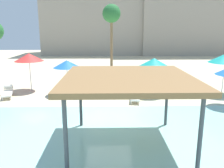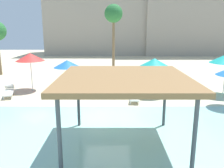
{
  "view_description": "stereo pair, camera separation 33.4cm",
  "coord_description": "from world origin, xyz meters",
  "px_view_note": "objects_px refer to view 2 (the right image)",
  "views": [
    {
      "loc": [
        -0.09,
        -11.8,
        4.59
      ],
      "look_at": [
        0.21,
        2.0,
        1.3
      ],
      "focal_mm": 37.48,
      "sensor_mm": 36.0,
      "label": 1
    },
    {
      "loc": [
        0.24,
        -11.8,
        4.59
      ],
      "look_at": [
        0.21,
        2.0,
        1.3
      ],
      "focal_mm": 37.48,
      "sensor_mm": 36.0,
      "label": 2
    }
  ],
  "objects_px": {
    "lounge_chair_4": "(136,95)",
    "lounge_chair_5": "(198,89)",
    "beach_umbrella_blue_6": "(68,64)",
    "palm_tree_0": "(114,15)",
    "beach_umbrella_red_0": "(31,57)",
    "lounge_chair_1": "(9,91)",
    "beach_umbrella_teal_1": "(155,63)",
    "lounge_chair_3": "(99,88)",
    "lounge_chair_2": "(119,81)",
    "shade_pavilion": "(125,80)"
  },
  "relations": [
    {
      "from": "beach_umbrella_blue_6",
      "to": "lounge_chair_4",
      "type": "relative_size",
      "value": 1.25
    },
    {
      "from": "beach_umbrella_teal_1",
      "to": "lounge_chair_3",
      "type": "distance_m",
      "value": 4.4
    },
    {
      "from": "beach_umbrella_blue_6",
      "to": "palm_tree_0",
      "type": "relative_size",
      "value": 0.35
    },
    {
      "from": "lounge_chair_3",
      "to": "beach_umbrella_teal_1",
      "type": "bearing_deg",
      "value": 111.69
    },
    {
      "from": "beach_umbrella_red_0",
      "to": "lounge_chair_2",
      "type": "bearing_deg",
      "value": 13.56
    },
    {
      "from": "beach_umbrella_red_0",
      "to": "beach_umbrella_blue_6",
      "type": "relative_size",
      "value": 1.15
    },
    {
      "from": "palm_tree_0",
      "to": "beach_umbrella_teal_1",
      "type": "bearing_deg",
      "value": -72.92
    },
    {
      "from": "shade_pavilion",
      "to": "palm_tree_0",
      "type": "height_order",
      "value": "palm_tree_0"
    },
    {
      "from": "lounge_chair_4",
      "to": "lounge_chair_5",
      "type": "height_order",
      "value": "same"
    },
    {
      "from": "lounge_chair_1",
      "to": "lounge_chair_5",
      "type": "bearing_deg",
      "value": 75.93
    },
    {
      "from": "lounge_chair_1",
      "to": "lounge_chair_5",
      "type": "distance_m",
      "value": 13.42
    },
    {
      "from": "beach_umbrella_teal_1",
      "to": "beach_umbrella_blue_6",
      "type": "bearing_deg",
      "value": 179.45
    },
    {
      "from": "lounge_chair_4",
      "to": "palm_tree_0",
      "type": "height_order",
      "value": "palm_tree_0"
    },
    {
      "from": "lounge_chair_2",
      "to": "beach_umbrella_teal_1",
      "type": "bearing_deg",
      "value": 53.07
    },
    {
      "from": "shade_pavilion",
      "to": "beach_umbrella_red_0",
      "type": "relative_size",
      "value": 1.69
    },
    {
      "from": "lounge_chair_5",
      "to": "beach_umbrella_teal_1",
      "type": "bearing_deg",
      "value": -111.16
    },
    {
      "from": "beach_umbrella_red_0",
      "to": "lounge_chair_3",
      "type": "xyz_separation_m",
      "value": [
        5.1,
        -0.78,
        -2.19
      ]
    },
    {
      "from": "lounge_chair_5",
      "to": "lounge_chair_4",
      "type": "bearing_deg",
      "value": -95.03
    },
    {
      "from": "shade_pavilion",
      "to": "beach_umbrella_blue_6",
      "type": "distance_m",
      "value": 8.55
    },
    {
      "from": "beach_umbrella_blue_6",
      "to": "lounge_chair_2",
      "type": "xyz_separation_m",
      "value": [
        3.63,
        2.69,
        -1.85
      ]
    },
    {
      "from": "lounge_chair_4",
      "to": "lounge_chair_5",
      "type": "bearing_deg",
      "value": 116.67
    },
    {
      "from": "beach_umbrella_red_0",
      "to": "beach_umbrella_blue_6",
      "type": "xyz_separation_m",
      "value": [
        2.95,
        -1.1,
        -0.34
      ]
    },
    {
      "from": "lounge_chair_4",
      "to": "palm_tree_0",
      "type": "xyz_separation_m",
      "value": [
        -1.35,
        10.59,
        5.58
      ]
    },
    {
      "from": "lounge_chair_2",
      "to": "lounge_chair_1",
      "type": "bearing_deg",
      "value": -56.33
    },
    {
      "from": "beach_umbrella_red_0",
      "to": "lounge_chair_5",
      "type": "bearing_deg",
      "value": -4.47
    },
    {
      "from": "beach_umbrella_teal_1",
      "to": "lounge_chair_3",
      "type": "bearing_deg",
      "value": 174.55
    },
    {
      "from": "beach_umbrella_blue_6",
      "to": "beach_umbrella_red_0",
      "type": "bearing_deg",
      "value": 159.56
    },
    {
      "from": "beach_umbrella_red_0",
      "to": "lounge_chair_1",
      "type": "bearing_deg",
      "value": -124.77
    },
    {
      "from": "beach_umbrella_teal_1",
      "to": "palm_tree_0",
      "type": "distance_m",
      "value": 10.22
    },
    {
      "from": "beach_umbrella_teal_1",
      "to": "palm_tree_0",
      "type": "height_order",
      "value": "palm_tree_0"
    },
    {
      "from": "shade_pavilion",
      "to": "lounge_chair_4",
      "type": "height_order",
      "value": "shade_pavilion"
    },
    {
      "from": "beach_umbrella_red_0",
      "to": "lounge_chair_4",
      "type": "height_order",
      "value": "beach_umbrella_red_0"
    },
    {
      "from": "beach_umbrella_red_0",
      "to": "palm_tree_0",
      "type": "distance_m",
      "value": 10.67
    },
    {
      "from": "beach_umbrella_red_0",
      "to": "lounge_chair_4",
      "type": "bearing_deg",
      "value": -19.09
    },
    {
      "from": "lounge_chair_1",
      "to": "lounge_chair_2",
      "type": "height_order",
      "value": "same"
    },
    {
      "from": "lounge_chair_2",
      "to": "lounge_chair_4",
      "type": "height_order",
      "value": "same"
    },
    {
      "from": "beach_umbrella_blue_6",
      "to": "lounge_chair_1",
      "type": "xyz_separation_m",
      "value": [
        -4.07,
        -0.51,
        -1.85
      ]
    },
    {
      "from": "lounge_chair_2",
      "to": "palm_tree_0",
      "type": "relative_size",
      "value": 0.28
    },
    {
      "from": "beach_umbrella_blue_6",
      "to": "lounge_chair_3",
      "type": "xyz_separation_m",
      "value": [
        2.15,
        0.32,
        -1.85
      ]
    },
    {
      "from": "beach_umbrella_red_0",
      "to": "beach_umbrella_teal_1",
      "type": "distance_m",
      "value": 9.13
    },
    {
      "from": "lounge_chair_1",
      "to": "lounge_chair_4",
      "type": "xyz_separation_m",
      "value": [
        8.72,
        -1.02,
        0.0
      ]
    },
    {
      "from": "beach_umbrella_blue_6",
      "to": "lounge_chair_5",
      "type": "xyz_separation_m",
      "value": [
        9.33,
        0.14,
        -1.85
      ]
    },
    {
      "from": "lounge_chair_1",
      "to": "lounge_chair_5",
      "type": "relative_size",
      "value": 1.01
    },
    {
      "from": "beach_umbrella_blue_6",
      "to": "lounge_chair_5",
      "type": "relative_size",
      "value": 1.24
    },
    {
      "from": "beach_umbrella_teal_1",
      "to": "lounge_chair_3",
      "type": "xyz_separation_m",
      "value": [
        -3.94,
        0.38,
        -1.91
      ]
    },
    {
      "from": "shade_pavilion",
      "to": "lounge_chair_1",
      "type": "bearing_deg",
      "value": 136.66
    },
    {
      "from": "beach_umbrella_teal_1",
      "to": "lounge_chair_2",
      "type": "height_order",
      "value": "beach_umbrella_teal_1"
    },
    {
      "from": "lounge_chair_1",
      "to": "palm_tree_0",
      "type": "relative_size",
      "value": 0.28
    },
    {
      "from": "beach_umbrella_blue_6",
      "to": "lounge_chair_4",
      "type": "bearing_deg",
      "value": -18.23
    },
    {
      "from": "beach_umbrella_teal_1",
      "to": "beach_umbrella_red_0",
      "type": "bearing_deg",
      "value": 172.71
    }
  ]
}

